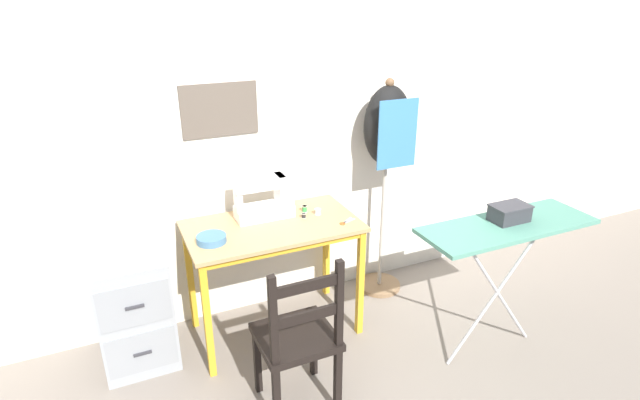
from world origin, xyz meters
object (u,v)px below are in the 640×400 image
(thread_spool_near_machine, at_px, (304,216))
(storage_box, at_px, (509,213))
(thread_spool_mid_table, at_px, (305,209))
(fabric_bowl, at_px, (211,239))
(dress_form, at_px, (387,138))
(scissors, at_px, (345,222))
(filing_cabinet, at_px, (135,308))
(sewing_machine, at_px, (267,198))
(ironing_board, at_px, (507,232))
(wooden_chair, at_px, (298,339))
(thread_spool_far_edge, at_px, (318,212))

(thread_spool_near_machine, xyz_separation_m, storage_box, (0.97, -0.73, 0.14))
(thread_spool_near_machine, distance_m, storage_box, 1.22)
(thread_spool_mid_table, height_order, storage_box, storage_box)
(fabric_bowl, xyz_separation_m, dress_form, (1.29, 0.24, 0.38))
(scissors, xyz_separation_m, thread_spool_mid_table, (-0.16, 0.25, 0.02))
(thread_spool_near_machine, xyz_separation_m, filing_cabinet, (-1.07, 0.08, -0.44))
(sewing_machine, bearing_deg, fabric_bowl, -153.36)
(sewing_machine, bearing_deg, dress_form, 2.54)
(ironing_board, bearing_deg, wooden_chair, 176.68)
(thread_spool_near_machine, relative_size, filing_cabinet, 0.04)
(wooden_chair, distance_m, filing_cabinet, 1.07)
(filing_cabinet, xyz_separation_m, dress_form, (1.75, 0.07, 0.82))
(storage_box, bearing_deg, thread_spool_far_edge, 139.57)
(scissors, relative_size, ironing_board, 0.12)
(ironing_board, bearing_deg, filing_cabinet, 157.28)
(fabric_bowl, relative_size, thread_spool_far_edge, 3.82)
(thread_spool_mid_table, bearing_deg, ironing_board, -43.29)
(thread_spool_far_edge, relative_size, wooden_chair, 0.05)
(sewing_machine, xyz_separation_m, fabric_bowl, (-0.40, -0.20, -0.10))
(wooden_chair, height_order, ironing_board, wooden_chair)
(sewing_machine, height_order, filing_cabinet, sewing_machine)
(wooden_chair, distance_m, storage_box, 1.38)
(thread_spool_near_machine, xyz_separation_m, thread_spool_mid_table, (0.04, 0.08, 0.01))
(fabric_bowl, xyz_separation_m, filing_cabinet, (-0.46, 0.17, -0.44))
(filing_cabinet, bearing_deg, scissors, -11.04)
(storage_box, bearing_deg, ironing_board, -132.69)
(scissors, height_order, wooden_chair, wooden_chair)
(wooden_chair, bearing_deg, thread_spool_near_machine, 64.91)
(thread_spool_mid_table, xyz_separation_m, ironing_board, (0.90, -0.85, 0.04))
(storage_box, bearing_deg, thread_spool_near_machine, 143.05)
(thread_spool_near_machine, bearing_deg, dress_form, 12.64)
(thread_spool_near_machine, bearing_deg, filing_cabinet, 175.82)
(thread_spool_near_machine, bearing_deg, thread_spool_far_edge, 5.96)
(thread_spool_far_edge, bearing_deg, filing_cabinet, 176.70)
(scissors, height_order, thread_spool_far_edge, thread_spool_far_edge)
(scissors, distance_m, thread_spool_mid_table, 0.30)
(sewing_machine, distance_m, storage_box, 1.44)
(thread_spool_mid_table, relative_size, wooden_chair, 0.05)
(fabric_bowl, height_order, thread_spool_near_machine, fabric_bowl)
(thread_spool_mid_table, height_order, filing_cabinet, thread_spool_mid_table)
(scissors, xyz_separation_m, thread_spool_far_edge, (-0.10, 0.18, 0.02))
(thread_spool_mid_table, bearing_deg, scissors, -57.18)
(ironing_board, relative_size, storage_box, 4.77)
(wooden_chair, bearing_deg, storage_box, -1.80)
(thread_spool_near_machine, height_order, wooden_chair, wooden_chair)
(ironing_board, distance_m, storage_box, 0.11)
(scissors, bearing_deg, thread_spool_near_machine, 140.32)
(sewing_machine, relative_size, storage_box, 1.70)
(sewing_machine, xyz_separation_m, scissors, (0.41, -0.28, -0.12))
(wooden_chair, bearing_deg, fabric_bowl, 115.26)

